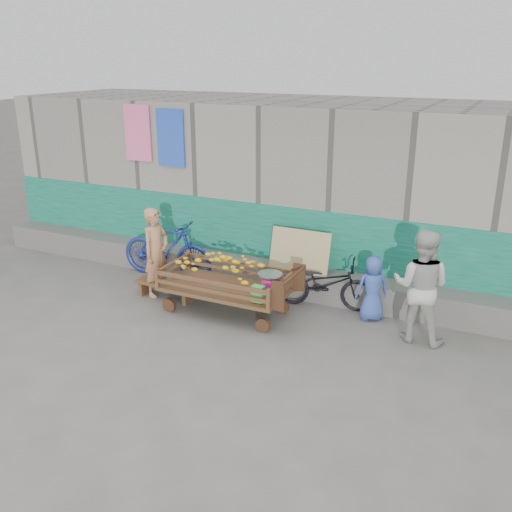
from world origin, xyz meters
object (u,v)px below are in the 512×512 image
at_px(bench, 166,287).
at_px(woman, 421,286).
at_px(bicycle_blue, 167,249).
at_px(child, 372,288).
at_px(vendor_man, 156,252).
at_px(bicycle_dark, 325,284).
at_px(banana_cart, 223,275).

relative_size(bench, woman, 0.66).
bearing_deg(bicycle_blue, child, -94.57).
relative_size(vendor_man, bicycle_blue, 0.84).
relative_size(woman, bicycle_blue, 0.91).
bearing_deg(child, bench, -20.48).
bearing_deg(bicycle_blue, vendor_man, -160.43).
distance_m(bench, bicycle_blue, 1.00).
distance_m(bench, vendor_man, 0.59).
bearing_deg(woman, bicycle_dark, -15.11).
bearing_deg(bicycle_dark, woman, -117.54).
relative_size(banana_cart, bicycle_blue, 1.20).
bearing_deg(woman, bicycle_blue, -4.29).
bearing_deg(woman, child, -24.77).
bearing_deg(vendor_man, banana_cart, -89.79).
distance_m(woman, child, 0.89).
height_order(child, bicycle_dark, child).
bearing_deg(child, banana_cart, -12.77).
relative_size(banana_cart, bicycle_dark, 1.37).
bearing_deg(bench, banana_cart, -3.88).
distance_m(vendor_man, bicycle_dark, 2.78).
bearing_deg(bicycle_dark, bicycle_blue, 79.04).
distance_m(banana_cart, child, 2.25).
bearing_deg(vendor_man, woman, -80.42).
height_order(bench, woman, woman).
bearing_deg(banana_cart, woman, 7.56).
bearing_deg(bench, bicycle_dark, 17.38).
xyz_separation_m(woman, child, (-0.75, 0.37, -0.31)).
distance_m(vendor_man, child, 3.50).
bearing_deg(banana_cart, vendor_man, 173.91).
height_order(vendor_man, bicycle_blue, vendor_man).
bearing_deg(child, bicycle_dark, -38.98).
height_order(woman, child, woman).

